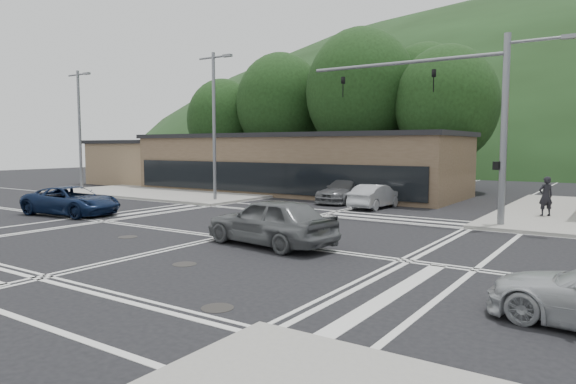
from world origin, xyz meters
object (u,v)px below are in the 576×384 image
Objects in this scene: car_queue_b at (451,187)px; car_northbound at (345,191)px; car_blue_west at (72,201)px; car_queue_a at (375,196)px; pedestrian at (546,196)px; car_grey_center at (270,221)px.

car_northbound is at bearing 46.18° from car_queue_b.
car_queue_a is at bearing -53.29° from car_blue_west.
car_queue_b is 2.35× the size of pedestrian.
pedestrian reaches higher than car_grey_center.
car_grey_center is at bearing -73.25° from car_northbound.
car_northbound is at bearing -27.20° from car_queue_a.
pedestrian is at bearing -5.43° from car_northbound.
pedestrian is (6.97, 12.39, 0.23)m from car_grey_center.
car_queue_b is (13.28, 18.47, 0.03)m from car_blue_west.
car_queue_a is 3.09m from car_northbound.
car_queue_b is at bearing 51.50° from car_northbound.
car_grey_center is 14.22m from pedestrian.
car_queue_a is at bearing -30.38° from car_northbound.
car_queue_a is (11.32, 11.05, -0.05)m from car_blue_west.
car_queue_b is at bearing -173.34° from car_grey_center.
pedestrian reaches higher than car_queue_a.
car_northbound is 2.65× the size of pedestrian.
car_grey_center reaches higher than car_queue_b.
car_blue_west is 22.86m from pedestrian.
car_queue_b is 7.48m from car_northbound.
car_queue_a is 2.15× the size of pedestrian.
car_queue_b is at bearing -101.84° from car_queue_a.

